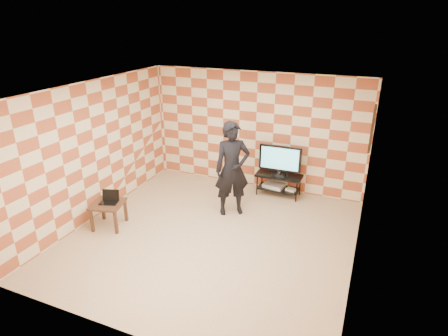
# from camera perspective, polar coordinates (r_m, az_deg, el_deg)

# --- Properties ---
(floor) EXTENTS (5.00, 5.00, 0.00)m
(floor) POSITION_cam_1_polar(r_m,az_deg,el_deg) (7.07, -1.91, -10.38)
(floor) COLOR tan
(floor) RESTS_ON ground
(wall_back) EXTENTS (5.00, 0.02, 2.70)m
(wall_back) POSITION_cam_1_polar(r_m,az_deg,el_deg) (8.65, 4.89, 5.63)
(wall_back) COLOR beige
(wall_back) RESTS_ON ground
(wall_front) EXTENTS (5.00, 0.02, 2.70)m
(wall_front) POSITION_cam_1_polar(r_m,az_deg,el_deg) (4.55, -15.53, -11.37)
(wall_front) COLOR beige
(wall_front) RESTS_ON ground
(wall_left) EXTENTS (0.02, 5.00, 2.70)m
(wall_left) POSITION_cam_1_polar(r_m,az_deg,el_deg) (7.76, -19.10, 2.51)
(wall_left) COLOR beige
(wall_left) RESTS_ON ground
(wall_right) EXTENTS (0.02, 5.00, 2.70)m
(wall_right) POSITION_cam_1_polar(r_m,az_deg,el_deg) (5.93, 20.52, -3.76)
(wall_right) COLOR beige
(wall_right) RESTS_ON ground
(ceiling) EXTENTS (5.00, 5.00, 0.02)m
(ceiling) POSITION_cam_1_polar(r_m,az_deg,el_deg) (6.06, -2.24, 11.67)
(ceiling) COLOR white
(ceiling) RESTS_ON wall_back
(wall_art) EXTENTS (0.04, 0.72, 0.72)m
(wall_art) POSITION_cam_1_polar(r_m,az_deg,el_deg) (7.19, 21.69, 5.68)
(wall_art) COLOR black
(wall_art) RESTS_ON wall_right
(tv_stand) EXTENTS (1.02, 0.46, 0.50)m
(tv_stand) POSITION_cam_1_polar(r_m,az_deg,el_deg) (8.52, 8.35, -1.85)
(tv_stand) COLOR black
(tv_stand) RESTS_ON floor
(tv) EXTENTS (0.93, 0.18, 0.68)m
(tv) POSITION_cam_1_polar(r_m,az_deg,el_deg) (8.32, 8.54, 1.35)
(tv) COLOR black
(tv) RESTS_ON tv_stand
(dvd_player) EXTENTS (0.51, 0.40, 0.08)m
(dvd_player) POSITION_cam_1_polar(r_m,az_deg,el_deg) (8.62, 7.62, -2.64)
(dvd_player) COLOR silver
(dvd_player) RESTS_ON tv_stand
(game_console) EXTENTS (0.25, 0.20, 0.05)m
(game_console) POSITION_cam_1_polar(r_m,az_deg,el_deg) (8.51, 10.17, -3.26)
(game_console) COLOR silver
(game_console) RESTS_ON tv_stand
(side_table) EXTENTS (0.69, 0.69, 0.50)m
(side_table) POSITION_cam_1_polar(r_m,az_deg,el_deg) (7.52, -17.26, -5.73)
(side_table) COLOR #382114
(side_table) RESTS_ON floor
(laptop) EXTENTS (0.39, 0.35, 0.22)m
(laptop) POSITION_cam_1_polar(r_m,az_deg,el_deg) (7.50, -17.01, -4.59)
(laptop) COLOR black
(laptop) RESTS_ON side_table
(person) EXTENTS (0.85, 0.78, 1.94)m
(person) POSITION_cam_1_polar(r_m,az_deg,el_deg) (7.45, 1.26, -0.18)
(person) COLOR black
(person) RESTS_ON floor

